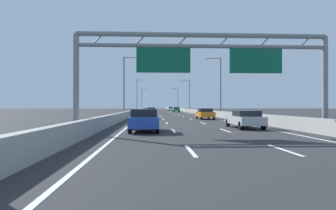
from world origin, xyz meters
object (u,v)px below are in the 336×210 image
at_px(streetlamp_left_far, 138,94).
at_px(black_car, 151,110).
at_px(streetlamp_left_mid, 125,83).
at_px(streetlamp_left_distant, 142,98).
at_px(streetlamp_right_far, 189,94).
at_px(blue_car, 144,120).
at_px(white_car, 171,109).
at_px(sign_gantry, 205,57).
at_px(silver_car, 245,119).
at_px(green_car, 176,109).
at_px(streetlamp_right_mid, 219,83).
at_px(orange_car, 205,114).
at_px(streetlamp_right_distant, 177,98).

height_order(streetlamp_left_far, black_car, streetlamp_left_far).
distance_m(streetlamp_left_mid, streetlamp_left_distant, 78.89).
distance_m(streetlamp_right_far, blue_car, 67.51).
height_order(black_car, white_car, white_car).
bearing_deg(black_car, sign_gantry, -85.77).
xyz_separation_m(streetlamp_left_mid, silver_car, (11.28, -24.41, -4.69)).
distance_m(black_car, green_car, 20.65).
bearing_deg(green_car, streetlamp_right_mid, -84.63).
bearing_deg(blue_car, white_car, 85.37).
bearing_deg(streetlamp_left_far, streetlamp_left_mid, -90.00).
height_order(orange_car, green_car, green_car).
bearing_deg(sign_gantry, white_car, 87.80).
height_order(streetlamp_right_far, streetlamp_right_distant, same).
xyz_separation_m(streetlamp_right_mid, white_car, (-3.80, 64.91, -4.67)).
xyz_separation_m(streetlamp_left_distant, green_car, (11.26, -39.84, -4.65)).
relative_size(streetlamp_left_distant, green_car, 2.20).
distance_m(sign_gantry, streetlamp_left_distant, 107.19).
bearing_deg(orange_car, streetlamp_right_far, 85.44).
distance_m(white_car, silver_car, 89.32).
distance_m(streetlamp_left_mid, streetlamp_right_distant, 80.29).
relative_size(streetlamp_left_far, streetlamp_right_distant, 1.00).
bearing_deg(streetlamp_left_far, sign_gantry, -83.60).
bearing_deg(black_car, streetlamp_left_far, 101.55).
height_order(streetlamp_right_mid, silver_car, streetlamp_right_mid).
xyz_separation_m(streetlamp_right_distant, blue_car, (-11.23, -105.85, -4.62)).
distance_m(streetlamp_right_mid, black_car, 22.98).
height_order(orange_car, white_car, same).
xyz_separation_m(streetlamp_left_mid, streetlamp_left_far, (0.00, 39.44, 0.00)).
height_order(sign_gantry, streetlamp_right_far, streetlamp_right_far).
xyz_separation_m(streetlamp_left_distant, white_car, (11.13, -13.98, -4.67)).
bearing_deg(streetlamp_left_mid, streetlamp_right_mid, 0.00).
bearing_deg(blue_car, streetlamp_left_far, 93.19).
height_order(streetlamp_left_mid, streetlamp_right_distant, same).
bearing_deg(streetlamp_right_mid, blue_car, -112.62).
bearing_deg(streetlamp_left_mid, silver_car, -65.20).
distance_m(sign_gantry, blue_car, 5.69).
height_order(streetlamp_left_mid, green_car, streetlamp_left_mid).
bearing_deg(streetlamp_left_mid, black_car, 78.42).
distance_m(streetlamp_left_distant, white_car, 18.47).
bearing_deg(green_car, streetlamp_left_distant, 105.78).
bearing_deg(orange_car, green_car, 89.81).
bearing_deg(streetlamp_left_mid, streetlamp_left_distant, 90.00).
xyz_separation_m(streetlamp_right_distant, orange_car, (-3.83, -87.45, -4.67)).
bearing_deg(black_car, blue_car, -90.42).
height_order(sign_gantry, white_car, sign_gantry).
relative_size(sign_gantry, orange_car, 3.69).
bearing_deg(streetlamp_right_far, blue_car, -99.60).
xyz_separation_m(streetlamp_left_distant, streetlamp_right_distant, (14.93, 0.00, 0.00)).
relative_size(orange_car, white_car, 1.03).
bearing_deg(blue_car, sign_gantry, -15.46).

